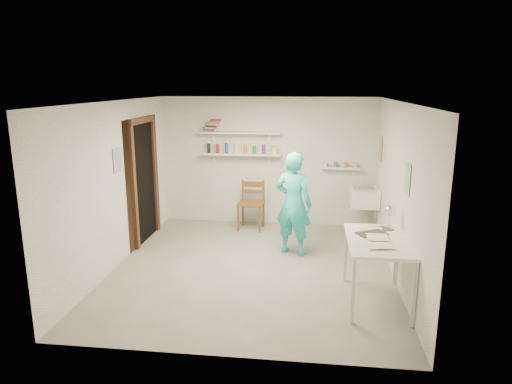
# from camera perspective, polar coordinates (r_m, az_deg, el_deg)

# --- Properties ---
(floor) EXTENTS (4.00, 4.50, 0.02)m
(floor) POSITION_cam_1_polar(r_m,az_deg,el_deg) (6.80, -0.41, -9.52)
(floor) COLOR slate
(floor) RESTS_ON ground
(ceiling) EXTENTS (4.00, 4.50, 0.02)m
(ceiling) POSITION_cam_1_polar(r_m,az_deg,el_deg) (6.26, -0.45, 11.33)
(ceiling) COLOR silver
(ceiling) RESTS_ON wall_back
(wall_back) EXTENTS (4.00, 0.02, 2.40)m
(wall_back) POSITION_cam_1_polar(r_m,az_deg,el_deg) (8.62, 1.49, 3.84)
(wall_back) COLOR silver
(wall_back) RESTS_ON ground
(wall_front) EXTENTS (4.00, 0.02, 2.40)m
(wall_front) POSITION_cam_1_polar(r_m,az_deg,el_deg) (4.28, -4.33, -6.33)
(wall_front) COLOR silver
(wall_front) RESTS_ON ground
(wall_left) EXTENTS (0.02, 4.50, 2.40)m
(wall_left) POSITION_cam_1_polar(r_m,az_deg,el_deg) (6.96, -17.07, 0.90)
(wall_left) COLOR silver
(wall_left) RESTS_ON ground
(wall_right) EXTENTS (0.02, 4.50, 2.40)m
(wall_right) POSITION_cam_1_polar(r_m,az_deg,el_deg) (6.48, 17.48, -0.03)
(wall_right) COLOR silver
(wall_right) RESTS_ON ground
(doorway_recess) EXTENTS (0.02, 0.90, 2.00)m
(doorway_recess) POSITION_cam_1_polar(r_m,az_deg,el_deg) (7.94, -13.82, 1.14)
(doorway_recess) COLOR black
(doorway_recess) RESTS_ON wall_left
(corridor_box) EXTENTS (1.40, 1.50, 2.10)m
(corridor_box) POSITION_cam_1_polar(r_m,az_deg,el_deg) (8.21, -18.48, 1.58)
(corridor_box) COLOR brown
(corridor_box) RESTS_ON ground
(door_lintel) EXTENTS (0.06, 1.05, 0.10)m
(door_lintel) POSITION_cam_1_polar(r_m,az_deg,el_deg) (7.79, -14.12, 8.71)
(door_lintel) COLOR brown
(door_lintel) RESTS_ON wall_left
(door_jamb_near) EXTENTS (0.06, 0.10, 2.00)m
(door_jamb_near) POSITION_cam_1_polar(r_m,az_deg,el_deg) (7.48, -15.01, 0.32)
(door_jamb_near) COLOR brown
(door_jamb_near) RESTS_ON ground
(door_jamb_far) EXTENTS (0.06, 0.10, 2.00)m
(door_jamb_far) POSITION_cam_1_polar(r_m,az_deg,el_deg) (8.40, -12.50, 1.87)
(door_jamb_far) COLOR brown
(door_jamb_far) RESTS_ON ground
(shelf_lower) EXTENTS (1.50, 0.22, 0.03)m
(shelf_lower) POSITION_cam_1_polar(r_m,az_deg,el_deg) (8.53, -1.94, 4.75)
(shelf_lower) COLOR white
(shelf_lower) RESTS_ON wall_back
(shelf_upper) EXTENTS (1.50, 0.22, 0.03)m
(shelf_upper) POSITION_cam_1_polar(r_m,az_deg,el_deg) (8.48, -1.96, 7.43)
(shelf_upper) COLOR white
(shelf_upper) RESTS_ON wall_back
(ledge_shelf) EXTENTS (0.70, 0.14, 0.03)m
(ledge_shelf) POSITION_cam_1_polar(r_m,az_deg,el_deg) (8.53, 10.51, 2.96)
(ledge_shelf) COLOR white
(ledge_shelf) RESTS_ON wall_back
(poster_left) EXTENTS (0.01, 0.28, 0.36)m
(poster_left) POSITION_cam_1_polar(r_m,az_deg,el_deg) (6.93, -16.94, 3.81)
(poster_left) COLOR #334C7F
(poster_left) RESTS_ON wall_left
(poster_right_a) EXTENTS (0.01, 0.34, 0.42)m
(poster_right_a) POSITION_cam_1_polar(r_m,az_deg,el_deg) (8.16, 15.28, 5.31)
(poster_right_a) COLOR #995933
(poster_right_a) RESTS_ON wall_right
(poster_right_b) EXTENTS (0.01, 0.30, 0.38)m
(poster_right_b) POSITION_cam_1_polar(r_m,az_deg,el_deg) (5.89, 18.41, 1.57)
(poster_right_b) COLOR #3F724C
(poster_right_b) RESTS_ON wall_right
(belfast_sink) EXTENTS (0.48, 0.60, 0.30)m
(belfast_sink) POSITION_cam_1_polar(r_m,az_deg,el_deg) (8.19, 13.36, -0.62)
(belfast_sink) COLOR white
(belfast_sink) RESTS_ON wall_right
(man) EXTENTS (0.70, 0.58, 1.63)m
(man) POSITION_cam_1_polar(r_m,az_deg,el_deg) (7.11, 4.72, -1.47)
(man) COLOR #28CBC8
(man) RESTS_ON ground
(wall_clock) EXTENTS (0.29, 0.14, 0.29)m
(wall_clock) POSITION_cam_1_polar(r_m,az_deg,el_deg) (7.25, 4.20, 1.04)
(wall_clock) COLOR beige
(wall_clock) RESTS_ON man
(wooden_chair) EXTENTS (0.49, 0.47, 0.98)m
(wooden_chair) POSITION_cam_1_polar(r_m,az_deg,el_deg) (8.36, -0.63, -1.44)
(wooden_chair) COLOR brown
(wooden_chair) RESTS_ON ground
(work_table) EXTENTS (0.74, 1.23, 0.82)m
(work_table) POSITION_cam_1_polar(r_m,az_deg,el_deg) (5.84, 14.83, -9.50)
(work_table) COLOR white
(work_table) RESTS_ON ground
(desk_lamp) EXTENTS (0.15, 0.15, 0.15)m
(desk_lamp) POSITION_cam_1_polar(r_m,az_deg,el_deg) (6.13, 16.45, -2.29)
(desk_lamp) COLOR white
(desk_lamp) RESTS_ON work_table
(spray_cans) EXTENTS (1.29, 0.06, 0.17)m
(spray_cans) POSITION_cam_1_polar(r_m,az_deg,el_deg) (8.52, -1.94, 5.42)
(spray_cans) COLOR black
(spray_cans) RESTS_ON shelf_lower
(book_stack) EXTENTS (0.32, 0.14, 0.22)m
(book_stack) POSITION_cam_1_polar(r_m,az_deg,el_deg) (8.57, -5.51, 8.29)
(book_stack) COLOR red
(book_stack) RESTS_ON shelf_upper
(ledge_pots) EXTENTS (0.48, 0.07, 0.09)m
(ledge_pots) POSITION_cam_1_polar(r_m,az_deg,el_deg) (8.52, 10.53, 3.36)
(ledge_pots) COLOR silver
(ledge_pots) RESTS_ON ledge_shelf
(papers) EXTENTS (0.30, 0.22, 0.02)m
(papers) POSITION_cam_1_polar(r_m,az_deg,el_deg) (5.69, 15.08, -5.60)
(papers) COLOR silver
(papers) RESTS_ON work_table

